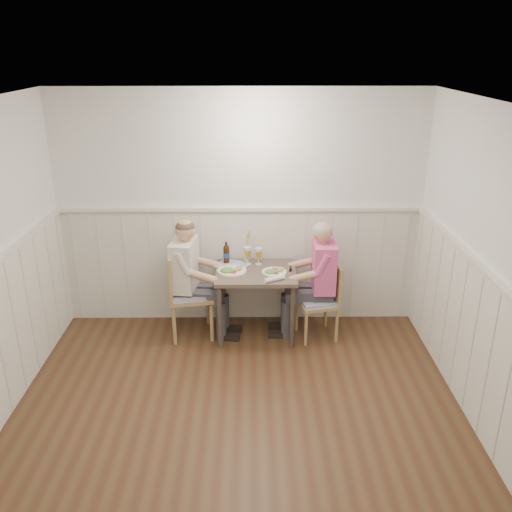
{
  "coord_description": "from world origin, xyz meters",
  "views": [
    {
      "loc": [
        0.12,
        -3.44,
        2.99
      ],
      "look_at": [
        0.17,
        1.64,
        1.0
      ],
      "focal_mm": 38.0,
      "sensor_mm": 36.0,
      "label": 1
    }
  ],
  "objects_px": {
    "chair_left": "(185,291)",
    "grass_vase": "(246,247)",
    "chair_right": "(322,298)",
    "diner_cream": "(189,287)",
    "dining_table": "(256,280)",
    "beer_bottle": "(226,254)",
    "man_in_pink": "(319,288)"
  },
  "relations": [
    {
      "from": "dining_table",
      "to": "diner_cream",
      "type": "distance_m",
      "value": 0.72
    },
    {
      "from": "dining_table",
      "to": "beer_bottle",
      "type": "height_order",
      "value": "beer_bottle"
    },
    {
      "from": "chair_left",
      "to": "grass_vase",
      "type": "xyz_separation_m",
      "value": [
        0.66,
        0.25,
        0.4
      ]
    },
    {
      "from": "dining_table",
      "to": "chair_right",
      "type": "height_order",
      "value": "chair_right"
    },
    {
      "from": "chair_left",
      "to": "diner_cream",
      "type": "height_order",
      "value": "diner_cream"
    },
    {
      "from": "dining_table",
      "to": "grass_vase",
      "type": "xyz_separation_m",
      "value": [
        -0.1,
        0.24,
        0.29
      ]
    },
    {
      "from": "diner_cream",
      "to": "grass_vase",
      "type": "xyz_separation_m",
      "value": [
        0.62,
        0.23,
        0.37
      ]
    },
    {
      "from": "dining_table",
      "to": "diner_cream",
      "type": "height_order",
      "value": "diner_cream"
    },
    {
      "from": "diner_cream",
      "to": "chair_left",
      "type": "bearing_deg",
      "value": -153.24
    },
    {
      "from": "chair_right",
      "to": "beer_bottle",
      "type": "distance_m",
      "value": 1.14
    },
    {
      "from": "chair_right",
      "to": "grass_vase",
      "type": "relative_size",
      "value": 2.09
    },
    {
      "from": "dining_table",
      "to": "diner_cream",
      "type": "relative_size",
      "value": 0.64
    },
    {
      "from": "chair_right",
      "to": "man_in_pink",
      "type": "distance_m",
      "value": 0.11
    },
    {
      "from": "grass_vase",
      "to": "beer_bottle",
      "type": "bearing_deg",
      "value": -178.06
    },
    {
      "from": "chair_left",
      "to": "man_in_pink",
      "type": "distance_m",
      "value": 1.44
    },
    {
      "from": "chair_left",
      "to": "diner_cream",
      "type": "xyz_separation_m",
      "value": [
        0.05,
        0.02,
        0.03
      ]
    },
    {
      "from": "grass_vase",
      "to": "diner_cream",
      "type": "bearing_deg",
      "value": -159.85
    },
    {
      "from": "chair_left",
      "to": "grass_vase",
      "type": "height_order",
      "value": "grass_vase"
    },
    {
      "from": "man_in_pink",
      "to": "grass_vase",
      "type": "relative_size",
      "value": 3.22
    },
    {
      "from": "dining_table",
      "to": "beer_bottle",
      "type": "relative_size",
      "value": 3.47
    },
    {
      "from": "chair_right",
      "to": "dining_table",
      "type": "bearing_deg",
      "value": 175.9
    },
    {
      "from": "dining_table",
      "to": "chair_left",
      "type": "xyz_separation_m",
      "value": [
        -0.76,
        -0.01,
        -0.11
      ]
    },
    {
      "from": "man_in_pink",
      "to": "diner_cream",
      "type": "distance_m",
      "value": 1.4
    },
    {
      "from": "diner_cream",
      "to": "man_in_pink",
      "type": "bearing_deg",
      "value": -0.45
    },
    {
      "from": "dining_table",
      "to": "chair_left",
      "type": "relative_size",
      "value": 0.87
    },
    {
      "from": "chair_left",
      "to": "grass_vase",
      "type": "relative_size",
      "value": 2.4
    },
    {
      "from": "diner_cream",
      "to": "grass_vase",
      "type": "distance_m",
      "value": 0.75
    },
    {
      "from": "grass_vase",
      "to": "man_in_pink",
      "type": "bearing_deg",
      "value": -16.9
    },
    {
      "from": "chair_right",
      "to": "chair_left",
      "type": "relative_size",
      "value": 0.87
    },
    {
      "from": "diner_cream",
      "to": "beer_bottle",
      "type": "bearing_deg",
      "value": 28.83
    },
    {
      "from": "man_in_pink",
      "to": "beer_bottle",
      "type": "xyz_separation_m",
      "value": [
        -1.0,
        0.23,
        0.31
      ]
    },
    {
      "from": "dining_table",
      "to": "grass_vase",
      "type": "distance_m",
      "value": 0.39
    }
  ]
}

